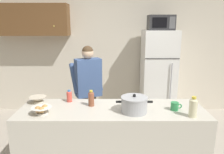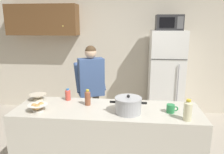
{
  "view_description": "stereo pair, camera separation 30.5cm",
  "coord_description": "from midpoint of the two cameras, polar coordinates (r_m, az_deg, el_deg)",
  "views": [
    {
      "loc": [
        0.0,
        -2.41,
        1.9
      ],
      "look_at": [
        0.0,
        0.55,
        1.17
      ],
      "focal_mm": 35.02,
      "sensor_mm": 36.0,
      "label": 1
    },
    {
      "loc": [
        0.31,
        -2.4,
        1.9
      ],
      "look_at": [
        0.0,
        0.55,
        1.17
      ],
      "focal_mm": 35.02,
      "sensor_mm": 36.0,
      "label": 2
    }
  ],
  "objects": [
    {
      "name": "bread_bowl",
      "position": [
        2.6,
        -15.64,
        -7.6
      ],
      "size": [
        0.23,
        0.23,
        0.1
      ],
      "color": "white",
      "rests_on": "kitchen_island"
    },
    {
      "name": "person_near_pot",
      "position": [
        3.53,
        -3.0,
        -1.52
      ],
      "size": [
        0.58,
        0.54,
        1.57
      ],
      "color": "#726656",
      "rests_on": "ground"
    },
    {
      "name": "coffee_mug",
      "position": [
        2.6,
        18.41,
        -7.88
      ],
      "size": [
        0.13,
        0.09,
        0.1
      ],
      "color": "#2D8C4C",
      "rests_on": "kitchen_island"
    },
    {
      "name": "kitchen_island",
      "position": [
        2.81,
        2.02,
        -17.03
      ],
      "size": [
        2.18,
        0.68,
        0.92
      ],
      "primitive_type": "cube",
      "color": "beige",
      "rests_on": "ground"
    },
    {
      "name": "cooking_pot",
      "position": [
        2.47,
        7.81,
        -7.36
      ],
      "size": [
        0.41,
        0.3,
        0.21
      ],
      "color": "#ADAFB5",
      "rests_on": "kitchen_island"
    },
    {
      "name": "bottle_mid_counter",
      "position": [
        2.44,
        22.65,
        -8.08
      ],
      "size": [
        0.09,
        0.09,
        0.23
      ],
      "color": "beige",
      "rests_on": "kitchen_island"
    },
    {
      "name": "microwave",
      "position": [
        4.3,
        16.7,
        13.45
      ],
      "size": [
        0.48,
        0.37,
        0.28
      ],
      "color": "#2D2D30",
      "rests_on": "refrigerator"
    },
    {
      "name": "back_wall_unit",
      "position": [
        4.72,
        1.31,
        7.66
      ],
      "size": [
        6.0,
        0.48,
        2.6
      ],
      "color": "beige",
      "rests_on": "ground"
    },
    {
      "name": "empty_bowl",
      "position": [
        2.97,
        -16.02,
        -5.01
      ],
      "size": [
        0.21,
        0.21,
        0.08
      ],
      "color": "beige",
      "rests_on": "kitchen_island"
    },
    {
      "name": "refrigerator",
      "position": [
        4.44,
        15.75,
        0.1
      ],
      "size": [
        0.64,
        0.68,
        1.77
      ],
      "color": "white",
      "rests_on": "ground"
    },
    {
      "name": "bottle_near_edge",
      "position": [
        2.68,
        -3.15,
        -5.42
      ],
      "size": [
        0.07,
        0.07,
        0.2
      ],
      "color": "brown",
      "rests_on": "kitchen_island"
    },
    {
      "name": "bottle_far_corner",
      "position": [
        2.88,
        -8.5,
        -4.59
      ],
      "size": [
        0.07,
        0.07,
        0.15
      ],
      "color": "#D84C3F",
      "rests_on": "kitchen_island"
    }
  ]
}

